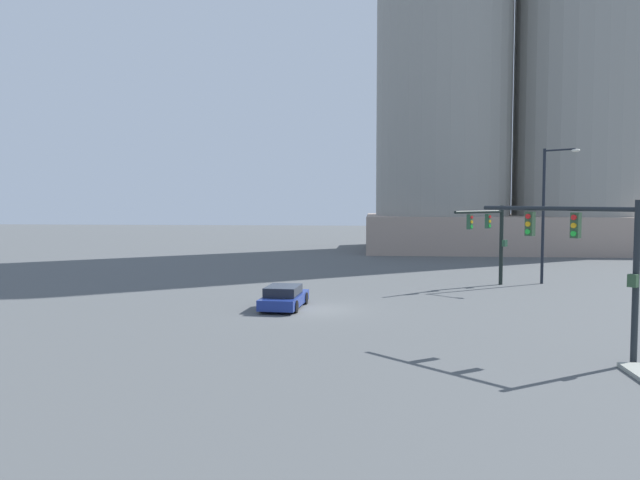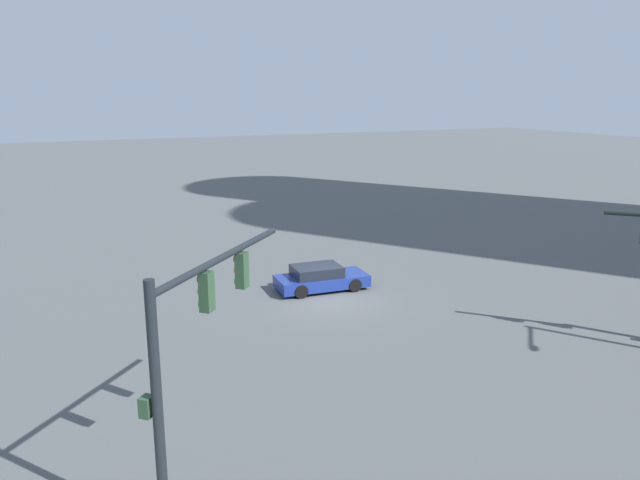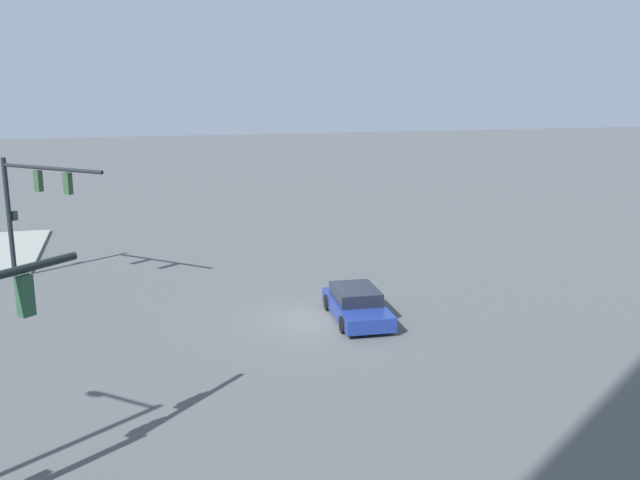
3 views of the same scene
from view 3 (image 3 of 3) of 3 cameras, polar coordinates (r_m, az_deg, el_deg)
ground_plane at (r=26.90m, az=-0.30°, el=-6.69°), size 209.86×209.86×0.00m
traffic_signal_near_corner at (r=33.80m, az=-22.99°, el=3.36°), size 4.60×4.72×5.73m
sedan_car_approaching at (r=26.90m, az=3.08°, el=-5.41°), size 2.22×4.51×1.21m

